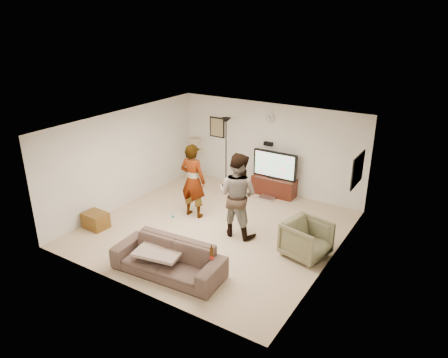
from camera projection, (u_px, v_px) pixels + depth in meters
The scene contains 24 objects.
floor at pixel (215, 228), 9.85m from camera, with size 5.50×5.50×0.02m, color tan.
ceiling at pixel (214, 124), 8.92m from camera, with size 5.50×5.50×0.02m, color white.
wall_back at pixel (269, 148), 11.55m from camera, with size 5.50×0.04×2.50m, color silver.
wall_front at pixel (128, 229), 7.22m from camera, with size 5.50×0.04×2.50m, color silver.
wall_left at pixel (125, 158), 10.74m from camera, with size 0.04×5.50×2.50m, color silver.
wall_right at pixel (334, 207), 8.03m from camera, with size 0.04×5.50×2.50m, color silver.
wall_clock at pixel (270, 118), 11.21m from camera, with size 0.26×0.26×0.04m, color white.
wall_speaker at pixel (268, 144), 11.46m from camera, with size 0.25×0.10×0.10m, color black.
picture_back at pixel (217, 127), 12.24m from camera, with size 0.42×0.03×0.52m, color #877957.
picture_right at pixel (358, 170), 9.21m from camera, with size 0.03×0.78×0.62m, color #E2A65B.
tv_stand at pixel (274, 186), 11.57m from camera, with size 1.22×0.45×0.51m, color #38140C.
console_box at pixel (267, 198), 11.35m from camera, with size 0.40×0.30×0.07m, color silver.
tv at pixel (275, 165), 11.34m from camera, with size 1.26×0.08×0.75m, color black.
tv_screen at pixel (274, 165), 11.30m from camera, with size 1.16×0.01×0.66m, color #25D652.
floor_lamp at pixel (226, 154), 11.80m from camera, with size 0.32×0.32×2.05m, color black.
cat_tree at pixel (194, 159), 12.50m from camera, with size 0.43×0.43×1.33m, color tan.
person_left at pixel (193, 181), 10.13m from camera, with size 0.68×0.45×1.86m, color #A1A1A1.
person_right at pixel (237, 195), 9.23m from camera, with size 0.95×0.74×1.95m, color #314C7D.
sofa at pixel (168, 259), 8.03m from camera, with size 2.21×0.86×0.64m, color #4C3A34.
throw_blanket at pixel (160, 251), 8.08m from camera, with size 0.90×0.70×0.06m, color tan.
beer_bottle at pixel (212, 254), 7.36m from camera, with size 0.06×0.06×0.25m, color #3D2006.
armchair at pixel (306, 239), 8.58m from camera, with size 0.83×0.86×0.78m, color #646245.
side_table at pixel (96, 220), 9.81m from camera, with size 0.56×0.42×0.38m, color #593B13.
toy_ball at pixel (173, 216), 10.34m from camera, with size 0.07×0.07×0.07m, color #128FB1.
Camera 1 is at (4.81, -7.28, 4.72)m, focal length 33.46 mm.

